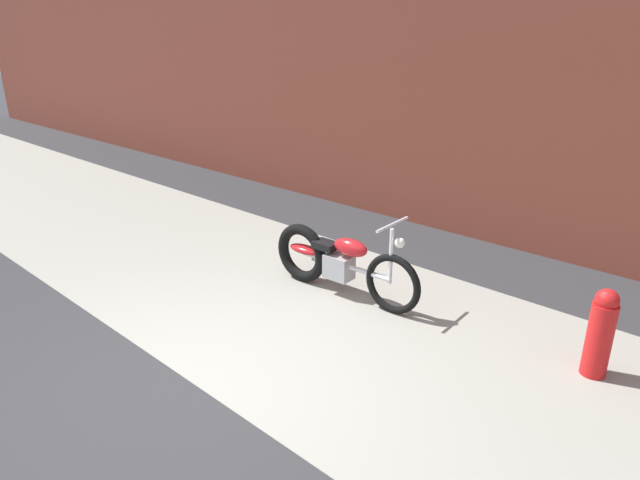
% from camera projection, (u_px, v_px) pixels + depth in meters
% --- Properties ---
extents(ground_plane, '(80.00, 80.00, 0.00)m').
position_uv_depth(ground_plane, '(198.00, 387.00, 4.77)').
color(ground_plane, '#2D2D30').
extents(sidewalk_slab, '(36.00, 3.50, 0.01)m').
position_uv_depth(sidewalk_slab, '(331.00, 315.00, 5.98)').
color(sidewalk_slab, gray).
rests_on(sidewalk_slab, ground).
extents(brick_building_wall, '(36.00, 0.50, 5.50)m').
position_uv_depth(brick_building_wall, '(502.00, 41.00, 7.38)').
color(brick_building_wall, brown).
rests_on(brick_building_wall, ground).
extents(motorcycle_red, '(2.01, 0.58, 1.03)m').
position_uv_depth(motorcycle_red, '(334.00, 260.00, 6.38)').
color(motorcycle_red, black).
rests_on(motorcycle_red, ground).
extents(fire_hydrant, '(0.22, 0.22, 0.84)m').
position_uv_depth(fire_hydrant, '(600.00, 333.00, 4.81)').
color(fire_hydrant, red).
rests_on(fire_hydrant, ground).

